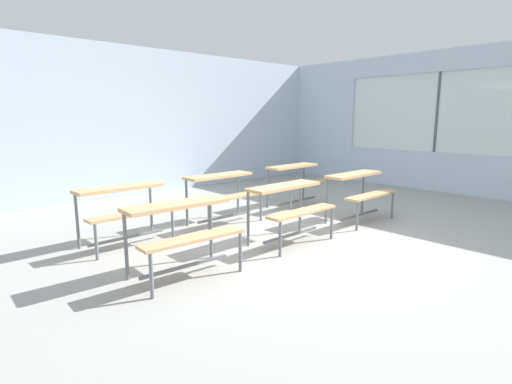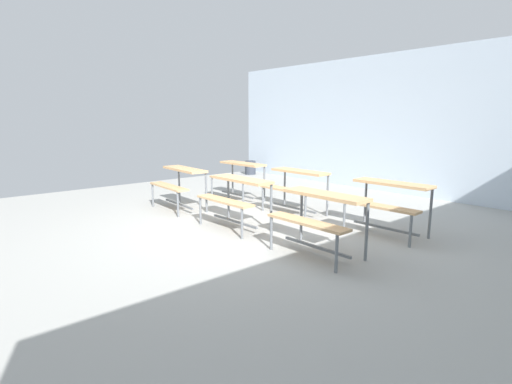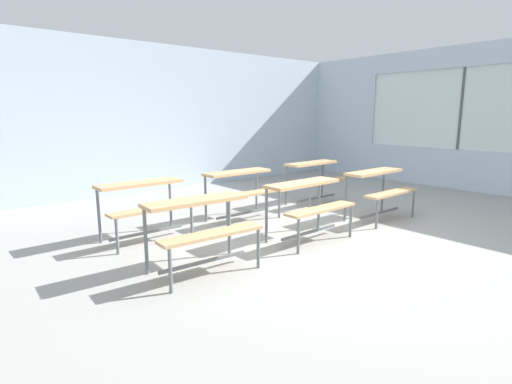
{
  "view_description": "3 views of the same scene",
  "coord_description": "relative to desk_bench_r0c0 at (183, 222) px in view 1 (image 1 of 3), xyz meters",
  "views": [
    {
      "loc": [
        -3.8,
        -3.3,
        1.6
      ],
      "look_at": [
        -0.11,
        0.72,
        0.58
      ],
      "focal_mm": 28.0,
      "sensor_mm": 36.0,
      "label": 1
    },
    {
      "loc": [
        4.41,
        -3.43,
        1.62
      ],
      "look_at": [
        -0.27,
        0.64,
        0.45
      ],
      "focal_mm": 27.48,
      "sensor_mm": 36.0,
      "label": 2
    },
    {
      "loc": [
        -3.8,
        -3.3,
        1.6
      ],
      "look_at": [
        -0.24,
        0.97,
        0.51
      ],
      "focal_mm": 28.0,
      "sensor_mm": 36.0,
      "label": 3
    }
  ],
  "objects": [
    {
      "name": "ground",
      "position": [
        1.71,
        -0.07,
        -0.59
      ],
      "size": [
        10.0,
        9.0,
        0.05
      ],
      "primitive_type": "cube",
      "color": "#9E9E99"
    },
    {
      "name": "desk_bench_r1c0",
      "position": [
        -0.0,
        1.35,
        0.0
      ],
      "size": [
        1.11,
        0.61,
        0.74
      ],
      "rotation": [
        0.0,
        0.0,
        0.02
      ],
      "color": "tan",
      "rests_on": "ground"
    },
    {
      "name": "desk_bench_r1c1",
      "position": [
        1.57,
        1.35,
        0.0
      ],
      "size": [
        1.1,
        0.6,
        0.74
      ],
      "rotation": [
        0.0,
        0.0,
        0.01
      ],
      "color": "tan",
      "rests_on": "ground"
    },
    {
      "name": "desk_bench_r0c0",
      "position": [
        0.0,
        0.0,
        0.0
      ],
      "size": [
        1.13,
        0.64,
        0.74
      ],
      "rotation": [
        0.0,
        0.0,
        -0.04
      ],
      "color": "tan",
      "rests_on": "ground"
    },
    {
      "name": "wall_right",
      "position": [
        6.71,
        -0.2,
        0.88
      ],
      "size": [
        0.12,
        9.0,
        3.0
      ],
      "color": "silver",
      "rests_on": "ground"
    },
    {
      "name": "desk_bench_r1c2",
      "position": [
        3.29,
        1.4,
        0.0
      ],
      "size": [
        1.12,
        0.62,
        0.74
      ],
      "rotation": [
        0.0,
        0.0,
        0.03
      ],
      "color": "tan",
      "rests_on": "ground"
    },
    {
      "name": "desk_bench_r0c1",
      "position": [
        1.61,
        0.02,
        0.0
      ],
      "size": [
        1.11,
        0.61,
        0.74
      ],
      "rotation": [
        0.0,
        0.0,
        0.02
      ],
      "color": "tan",
      "rests_on": "ground"
    },
    {
      "name": "desk_bench_r0c2",
      "position": [
        3.2,
        0.02,
        0.0
      ],
      "size": [
        1.1,
        0.6,
        0.74
      ],
      "rotation": [
        0.0,
        0.0,
        0.01
      ],
      "color": "tan",
      "rests_on": "ground"
    },
    {
      "name": "wall_back",
      "position": [
        1.71,
        4.43,
        0.94
      ],
      "size": [
        10.0,
        0.12,
        3.0
      ],
      "primitive_type": "cube",
      "color": "silver",
      "rests_on": "ground"
    }
  ]
}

